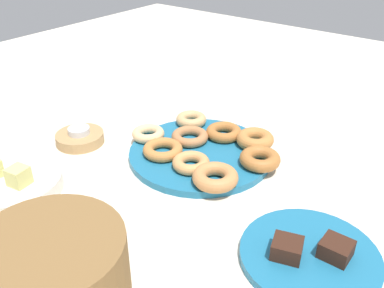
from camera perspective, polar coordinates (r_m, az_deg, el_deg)
ground_plane at (r=0.96m, az=1.09°, el=-1.67°), size 2.40×2.40×0.00m
donut_plate at (r=0.96m, az=1.09°, el=-1.26°), size 0.32×0.32×0.02m
donut_0 at (r=0.89m, az=-0.14°, el=-2.55°), size 0.11×0.11×0.02m
donut_1 at (r=1.07m, az=-0.10°, el=3.32°), size 0.10×0.10×0.02m
donut_2 at (r=0.94m, az=-3.96°, el=-0.76°), size 0.11×0.11×0.02m
donut_3 at (r=1.01m, az=4.31°, el=1.60°), size 0.12×0.12×0.02m
donut_4 at (r=0.84m, az=3.14°, el=-4.48°), size 0.10×0.10×0.03m
donut_5 at (r=0.98m, az=8.48°, el=0.65°), size 0.11×0.11×0.03m
donut_6 at (r=0.91m, az=9.13°, el=-1.99°), size 0.10×0.10×0.03m
donut_7 at (r=1.01m, az=-5.92°, el=1.39°), size 0.09×0.09×0.02m
donut_8 at (r=0.99m, az=-0.29°, el=1.02°), size 0.09×0.09×0.02m
cake_plate at (r=0.73m, az=15.53°, el=-14.33°), size 0.23×0.23×0.01m
brownie_near at (r=0.72m, az=18.82°, el=-13.26°), size 0.05×0.04×0.03m
brownie_far at (r=0.70m, az=12.67°, el=-13.53°), size 0.06×0.06×0.03m
candle_holder at (r=1.05m, az=-14.84°, el=0.78°), size 0.11×0.11×0.03m
tealight at (r=1.04m, az=-14.98°, el=1.75°), size 0.05×0.05×0.01m
basket at (r=0.65m, az=-18.31°, el=-15.84°), size 0.26×0.26×0.11m
fruit_bowl at (r=0.92m, az=-23.06°, el=-5.02°), size 0.20×0.20×0.03m
melon_chunk_left at (r=0.87m, az=-22.32°, el=-4.03°), size 0.04×0.04×0.04m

